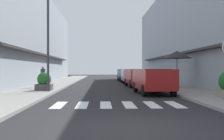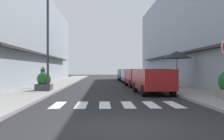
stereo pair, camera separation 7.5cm
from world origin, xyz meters
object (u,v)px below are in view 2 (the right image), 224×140
cafe_umbrella (177,55)px  pedestrian_walking_near (43,76)px  parked_car_distant (126,74)px  street_lamp (51,32)px  planter_midblock (44,82)px  parked_car_far (131,74)px  parked_car_near (153,78)px  parked_car_mid (138,76)px

cafe_umbrella → pedestrian_walking_near: bearing=178.6°
cafe_umbrella → pedestrian_walking_near: size_ratio=1.72×
parked_car_distant → cafe_umbrella: bearing=-79.5°
street_lamp → pedestrian_walking_near: 4.67m
planter_midblock → pedestrian_walking_near: 2.68m
cafe_umbrella → parked_car_far: bearing=107.3°
street_lamp → pedestrian_walking_near: bearing=109.1°
parked_car_far → cafe_umbrella: bearing=-72.7°
parked_car_near → pedestrian_walking_near: 8.46m
parked_car_near → parked_car_distant: 17.86m
parked_car_mid → parked_car_near: bearing=-90.0°
parked_car_distant → pedestrian_walking_near: 15.38m
parked_car_distant → street_lamp: size_ratio=0.72×
parked_car_distant → cafe_umbrella: 14.11m
street_lamp → planter_midblock: (-0.60, 0.95, -3.09)m
parked_car_near → pedestrian_walking_near: bearing=149.3°
parked_car_far → street_lamp: 13.28m
parked_car_distant → planter_midblock: size_ratio=3.77×
parked_car_far → pedestrian_walking_near: size_ratio=2.75×
parked_car_near → planter_midblock: size_ratio=3.72×
parked_car_distant → cafe_umbrella: cafe_umbrella is taller
parked_car_mid → pedestrian_walking_near: pedestrian_walking_near is taller
parked_car_near → parked_car_distant: bearing=90.0°
cafe_umbrella → parked_car_mid: bearing=137.4°
parked_car_far → planter_midblock: 12.46m
pedestrian_walking_near → cafe_umbrella: bearing=65.2°
parked_car_near → parked_car_mid: (0.00, 6.43, -0.00)m
parked_car_mid → cafe_umbrella: (2.55, -2.35, 1.60)m
cafe_umbrella → pedestrian_walking_near: (-9.83, 0.24, -1.58)m
street_lamp → planter_midblock: street_lamp is taller
parked_car_near → parked_car_mid: same height
parked_car_mid → parked_car_distant: size_ratio=0.95×
parked_car_near → street_lamp: street_lamp is taller
parked_car_mid → planter_midblock: 8.15m
parked_car_near → parked_car_distant: same height
street_lamp → cafe_umbrella: 9.30m
parked_car_mid → planter_midblock: size_ratio=3.57×
parked_car_distant → pedestrian_walking_near: bearing=-118.2°
parked_car_far → pedestrian_walking_near: pedestrian_walking_near is taller
street_lamp → parked_car_distant: bearing=70.5°
parked_car_distant → street_lamp: 18.34m
parked_car_near → parked_car_mid: 6.43m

